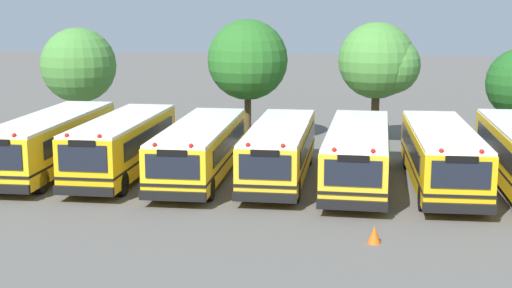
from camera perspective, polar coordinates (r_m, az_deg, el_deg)
The scene contains 11 objects.
ground_plane at distance 32.18m, azimuth 1.67°, elevation -2.85°, with size 160.00×160.00×0.00m, color #595651.
school_bus_0 at distance 34.83m, azimuth -15.70°, elevation 0.22°, with size 2.77×10.74×2.72m.
school_bus_1 at distance 33.21m, azimuth -10.39°, elevation -0.03°, with size 2.50×9.73×2.75m.
school_bus_2 at distance 32.48m, azimuth -4.36°, elevation -0.33°, with size 2.78×10.65×2.53m.
school_bus_3 at distance 31.99m, azimuth 1.87°, elevation -0.45°, with size 2.50×10.14×2.56m.
school_bus_4 at distance 31.46m, azimuth 7.96°, elevation -0.72°, with size 2.80×10.76×2.59m.
school_bus_5 at distance 31.67m, azimuth 14.29°, elevation -0.82°, with size 2.87×10.57×2.65m.
tree_0 at distance 44.94m, azimuth -13.72°, elevation 5.95°, with size 4.47×4.47×6.27m.
tree_1 at distance 40.21m, azimuth -0.90°, elevation 6.53°, with size 4.48×4.40×6.83m.
tree_2 at distance 40.17m, azimuth 9.75°, elevation 6.32°, with size 4.41×4.15×6.69m.
traffic_cone at distance 24.15m, azimuth 9.23°, elevation -7.01°, with size 0.44×0.44×0.58m, color #EA5914.
Camera 1 is at (3.68, -31.03, 7.69)m, focal length 51.18 mm.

